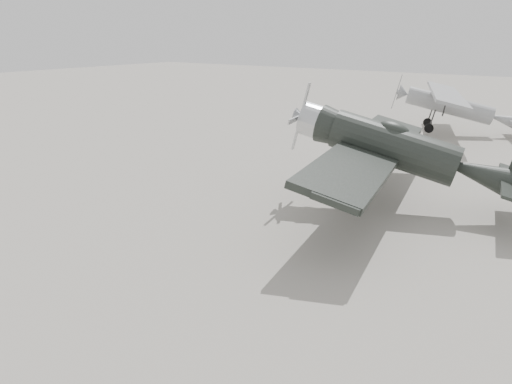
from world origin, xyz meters
TOP-DOWN VIEW (x-y plane):
  - ground at (0.00, 0.00)m, footprint 160.00×160.00m
  - lowwing_monoplane at (3.17, 9.16)m, footprint 9.90×13.75m
  - highwing_monoplane at (0.73, 26.22)m, footprint 8.85×12.25m

SIDE VIEW (x-z plane):
  - ground at x=0.00m, z-range 0.00..0.00m
  - highwing_monoplane at x=0.73m, z-range 0.44..3.95m
  - lowwing_monoplane at x=3.17m, z-range 0.13..4.54m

